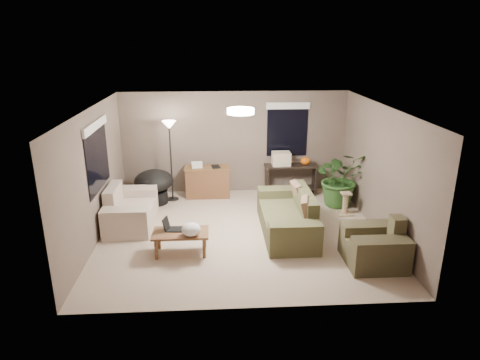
{
  "coord_description": "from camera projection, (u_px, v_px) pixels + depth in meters",
  "views": [
    {
      "loc": [
        -0.48,
        -7.75,
        3.73
      ],
      "look_at": [
        0.0,
        0.2,
        1.05
      ],
      "focal_mm": 32.0,
      "sensor_mm": 36.0,
      "label": 1
    }
  ],
  "objects": [
    {
      "name": "cat_scratching_post",
      "position": [
        345.0,
        205.0,
        9.4
      ],
      "size": [
        0.32,
        0.32,
        0.5
      ],
      "color": "tan",
      "rests_on": "ground"
    },
    {
      "name": "plastic_bag",
      "position": [
        191.0,
        229.0,
        7.45
      ],
      "size": [
        0.41,
        0.39,
        0.23
      ],
      "primitive_type": "ellipsoid",
      "rotation": [
        0.0,
        0.0,
        -0.33
      ],
      "color": "white",
      "rests_on": "coffee_table"
    },
    {
      "name": "coffee_table",
      "position": [
        181.0,
        235.0,
        7.64
      ],
      "size": [
        1.0,
        0.55,
        0.42
      ],
      "color": "brown",
      "rests_on": "ground"
    },
    {
      "name": "throw_pillows",
      "position": [
        302.0,
        201.0,
        8.42
      ],
      "size": [
        0.33,
        1.38,
        0.47
      ],
      "color": "#8C7251",
      "rests_on": "main_sofa"
    },
    {
      "name": "floor_lamp",
      "position": [
        170.0,
        134.0,
        9.8
      ],
      "size": [
        0.32,
        0.32,
        1.91
      ],
      "color": "black",
      "rests_on": "ground"
    },
    {
      "name": "laptop",
      "position": [
        171.0,
        227.0,
        7.69
      ],
      "size": [
        0.39,
        0.25,
        0.24
      ],
      "color": "black",
      "rests_on": "coffee_table"
    },
    {
      "name": "pumpkin",
      "position": [
        305.0,
        161.0,
        10.43
      ],
      "size": [
        0.23,
        0.23,
        0.19
      ],
      "primitive_type": "ellipsoid",
      "rotation": [
        0.0,
        0.0,
        0.01
      ],
      "color": "orange",
      "rests_on": "console_table"
    },
    {
      "name": "desk",
      "position": [
        208.0,
        182.0,
        10.39
      ],
      "size": [
        1.1,
        0.5,
        0.75
      ],
      "color": "brown",
      "rests_on": "ground"
    },
    {
      "name": "desk_papers",
      "position": [
        201.0,
        165.0,
        10.24
      ],
      "size": [
        0.7,
        0.29,
        0.12
      ],
      "color": "silver",
      "rests_on": "desk"
    },
    {
      "name": "console_table",
      "position": [
        291.0,
        177.0,
        10.54
      ],
      "size": [
        1.3,
        0.4,
        0.75
      ],
      "color": "black",
      "rests_on": "ground"
    },
    {
      "name": "papasan_chair",
      "position": [
        154.0,
        184.0,
        9.96
      ],
      "size": [
        1.04,
        1.04,
        0.8
      ],
      "color": "black",
      "rests_on": "ground"
    },
    {
      "name": "cardboard_box",
      "position": [
        281.0,
        159.0,
        10.38
      ],
      "size": [
        0.44,
        0.33,
        0.33
      ],
      "primitive_type": "cube",
      "rotation": [
        0.0,
        0.0,
        0.02
      ],
      "color": "beige",
      "rests_on": "console_table"
    },
    {
      "name": "room_shell",
      "position": [
        241.0,
        173.0,
        8.15
      ],
      "size": [
        5.5,
        5.5,
        5.5
      ],
      "color": "tan",
      "rests_on": "ground"
    },
    {
      "name": "loveseat",
      "position": [
        130.0,
        211.0,
        8.84
      ],
      "size": [
        0.9,
        1.6,
        0.85
      ],
      "color": "beige",
      "rests_on": "ground"
    },
    {
      "name": "armchair",
      "position": [
        375.0,
        247.0,
        7.34
      ],
      "size": [
        0.95,
        1.0,
        0.85
      ],
      "color": "#46402A",
      "rests_on": "ground"
    },
    {
      "name": "houseplant",
      "position": [
        340.0,
        184.0,
        9.81
      ],
      "size": [
        1.19,
        1.33,
        1.03
      ],
      "primitive_type": "imported",
      "color": "#2D5923",
      "rests_on": "ground"
    },
    {
      "name": "main_sofa",
      "position": [
        289.0,
        218.0,
        8.52
      ],
      "size": [
        0.95,
        2.2,
        0.85
      ],
      "color": "#4A492C",
      "rests_on": "ground"
    },
    {
      "name": "window_back",
      "position": [
        288.0,
        121.0,
        10.4
      ],
      "size": [
        1.06,
        0.05,
        1.33
      ],
      "color": "black",
      "rests_on": "room_shell"
    },
    {
      "name": "ceiling_fixture",
      "position": [
        241.0,
        111.0,
        7.77
      ],
      "size": [
        0.5,
        0.5,
        0.1
      ],
      "primitive_type": "cylinder",
      "color": "white",
      "rests_on": "room_shell"
    },
    {
      "name": "window_left",
      "position": [
        96.0,
        144.0,
        8.11
      ],
      "size": [
        0.05,
        1.56,
        1.33
      ],
      "color": "black",
      "rests_on": "room_shell"
    }
  ]
}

